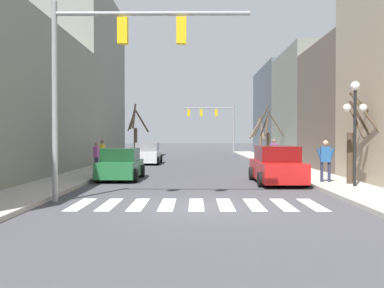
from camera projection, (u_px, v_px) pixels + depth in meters
ground_plane at (196, 207)px, 13.43m from camera, size 240.00×240.00×0.00m
building_row_left at (32, 77)px, 27.68m from camera, size 6.00×37.82×13.93m
building_row_right at (347, 91)px, 29.91m from camera, size 6.00×48.13×12.37m
crosswalk_stripes at (196, 204)px, 13.94m from camera, size 7.65×2.60×0.01m
traffic_signal_near at (110, 57)px, 14.38m from camera, size 6.36×0.28×6.45m
traffic_signal_far at (215, 118)px, 53.36m from camera, size 6.04×0.28×5.85m
street_lamp_right_corner at (355, 112)px, 17.67m from camera, size 0.95×0.36×4.14m
car_driving_toward_lane at (121, 165)px, 21.91m from camera, size 2.01×4.21×1.54m
car_parked_left_mid at (277, 166)px, 20.18m from camera, size 2.09×4.86×1.68m
car_parked_left_far at (148, 154)px, 34.28m from camera, size 2.02×4.57×1.64m
pedestrian_waiting_at_curb at (274, 150)px, 31.15m from camera, size 0.72×0.42×1.76m
pedestrian_on_right_sidewalk at (326, 157)px, 19.38m from camera, size 0.78×0.28×1.80m
pedestrian_on_left_sidewalk at (102, 151)px, 29.25m from camera, size 0.31×0.74×1.73m
pedestrian_near_right_corner at (96, 154)px, 25.60m from camera, size 0.29×0.71×1.64m
street_tree_left_far at (356, 141)px, 18.57m from camera, size 1.90×1.44×3.83m
street_tree_left_mid at (259, 137)px, 42.58m from camera, size 1.45×1.46×3.91m
street_tree_right_near at (136, 131)px, 46.61m from camera, size 2.06×2.59×5.36m
street_tree_left_near at (268, 137)px, 36.60m from camera, size 2.37×1.85×4.49m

